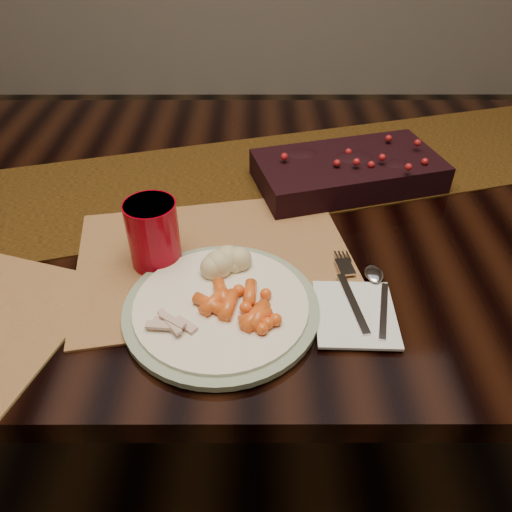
{
  "coord_description": "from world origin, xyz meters",
  "views": [
    {
      "loc": [
        0.0,
        -0.83,
        1.28
      ],
      "look_at": [
        0.01,
        -0.24,
        0.8
      ],
      "focal_mm": 35.0,
      "sensor_mm": 36.0,
      "label": 1
    }
  ],
  "objects_px": {
    "centerpiece": "(348,167)",
    "baby_carrots": "(241,306)",
    "napkin": "(355,314)",
    "red_cup": "(153,234)",
    "mashed_potatoes": "(227,262)",
    "turkey_shreds": "(175,318)",
    "dining_table": "(254,329)",
    "placemat_main": "(215,258)",
    "dinner_plate": "(221,307)"
  },
  "relations": [
    {
      "from": "centerpiece",
      "to": "red_cup",
      "type": "relative_size",
      "value": 3.22
    },
    {
      "from": "placemat_main",
      "to": "turkey_shreds",
      "type": "relative_size",
      "value": 6.26
    },
    {
      "from": "dining_table",
      "to": "placemat_main",
      "type": "distance_m",
      "value": 0.43
    },
    {
      "from": "centerpiece",
      "to": "dining_table",
      "type": "bearing_deg",
      "value": -164.47
    },
    {
      "from": "baby_carrots",
      "to": "turkey_shreds",
      "type": "relative_size",
      "value": 1.6
    },
    {
      "from": "centerpiece",
      "to": "baby_carrots",
      "type": "distance_m",
      "value": 0.44
    },
    {
      "from": "dining_table",
      "to": "placemat_main",
      "type": "xyz_separation_m",
      "value": [
        -0.06,
        -0.19,
        0.38
      ]
    },
    {
      "from": "dinner_plate",
      "to": "napkin",
      "type": "height_order",
      "value": "dinner_plate"
    },
    {
      "from": "baby_carrots",
      "to": "mashed_potatoes",
      "type": "distance_m",
      "value": 0.09
    },
    {
      "from": "baby_carrots",
      "to": "turkey_shreds",
      "type": "bearing_deg",
      "value": -167.76
    },
    {
      "from": "dinner_plate",
      "to": "mashed_potatoes",
      "type": "relative_size",
      "value": 3.74
    },
    {
      "from": "baby_carrots",
      "to": "napkin",
      "type": "xyz_separation_m",
      "value": [
        0.16,
        0.01,
        -0.02
      ]
    },
    {
      "from": "turkey_shreds",
      "to": "centerpiece",
      "type": "bearing_deg",
      "value": 53.73
    },
    {
      "from": "centerpiece",
      "to": "turkey_shreds",
      "type": "relative_size",
      "value": 5.03
    },
    {
      "from": "napkin",
      "to": "dining_table",
      "type": "bearing_deg",
      "value": 116.66
    },
    {
      "from": "dining_table",
      "to": "turkey_shreds",
      "type": "distance_m",
      "value": 0.54
    },
    {
      "from": "dinner_plate",
      "to": "napkin",
      "type": "distance_m",
      "value": 0.19
    },
    {
      "from": "dining_table",
      "to": "dinner_plate",
      "type": "distance_m",
      "value": 0.5
    },
    {
      "from": "centerpiece",
      "to": "napkin",
      "type": "xyz_separation_m",
      "value": [
        -0.04,
        -0.38,
        -0.03
      ]
    },
    {
      "from": "dining_table",
      "to": "turkey_shreds",
      "type": "bearing_deg",
      "value": -106.88
    },
    {
      "from": "red_cup",
      "to": "placemat_main",
      "type": "bearing_deg",
      "value": 6.15
    },
    {
      "from": "centerpiece",
      "to": "dinner_plate",
      "type": "height_order",
      "value": "centerpiece"
    },
    {
      "from": "napkin",
      "to": "red_cup",
      "type": "height_order",
      "value": "red_cup"
    },
    {
      "from": "placemat_main",
      "to": "dinner_plate",
      "type": "relative_size",
      "value": 1.57
    },
    {
      "from": "mashed_potatoes",
      "to": "red_cup",
      "type": "height_order",
      "value": "red_cup"
    },
    {
      "from": "baby_carrots",
      "to": "dining_table",
      "type": "bearing_deg",
      "value": 87.29
    },
    {
      "from": "turkey_shreds",
      "to": "red_cup",
      "type": "bearing_deg",
      "value": 108.19
    },
    {
      "from": "dining_table",
      "to": "mashed_potatoes",
      "type": "height_order",
      "value": "mashed_potatoes"
    },
    {
      "from": "turkey_shreds",
      "to": "red_cup",
      "type": "distance_m",
      "value": 0.16
    },
    {
      "from": "placemat_main",
      "to": "dining_table",
      "type": "bearing_deg",
      "value": 61.61
    },
    {
      "from": "centerpiece",
      "to": "baby_carrots",
      "type": "bearing_deg",
      "value": -118.14
    },
    {
      "from": "placemat_main",
      "to": "turkey_shreds",
      "type": "xyz_separation_m",
      "value": [
        -0.04,
        -0.16,
        0.03
      ]
    },
    {
      "from": "dining_table",
      "to": "red_cup",
      "type": "relative_size",
      "value": 16.11
    },
    {
      "from": "turkey_shreds",
      "to": "dining_table",
      "type": "bearing_deg",
      "value": 73.12
    },
    {
      "from": "baby_carrots",
      "to": "centerpiece",
      "type": "bearing_deg",
      "value": 61.86
    },
    {
      "from": "placemat_main",
      "to": "baby_carrots",
      "type": "xyz_separation_m",
      "value": [
        0.05,
        -0.14,
        0.03
      ]
    },
    {
      "from": "placemat_main",
      "to": "baby_carrots",
      "type": "relative_size",
      "value": 3.9
    },
    {
      "from": "dining_table",
      "to": "baby_carrots",
      "type": "relative_size",
      "value": 15.68
    },
    {
      "from": "turkey_shreds",
      "to": "napkin",
      "type": "relative_size",
      "value": 0.53
    },
    {
      "from": "dining_table",
      "to": "mashed_potatoes",
      "type": "distance_m",
      "value": 0.48
    },
    {
      "from": "placemat_main",
      "to": "napkin",
      "type": "relative_size",
      "value": 3.34
    },
    {
      "from": "dinner_plate",
      "to": "napkin",
      "type": "bearing_deg",
      "value": -2.36
    },
    {
      "from": "centerpiece",
      "to": "mashed_potatoes",
      "type": "distance_m",
      "value": 0.38
    },
    {
      "from": "mashed_potatoes",
      "to": "napkin",
      "type": "bearing_deg",
      "value": -22.39
    },
    {
      "from": "baby_carrots",
      "to": "napkin",
      "type": "bearing_deg",
      "value": 2.86
    },
    {
      "from": "centerpiece",
      "to": "dinner_plate",
      "type": "bearing_deg",
      "value": -122.59
    },
    {
      "from": "centerpiece",
      "to": "mashed_potatoes",
      "type": "relative_size",
      "value": 4.71
    },
    {
      "from": "placemat_main",
      "to": "mashed_potatoes",
      "type": "bearing_deg",
      "value": -77.04
    },
    {
      "from": "dinner_plate",
      "to": "mashed_potatoes",
      "type": "xyz_separation_m",
      "value": [
        0.01,
        0.07,
        0.03
      ]
    },
    {
      "from": "dining_table",
      "to": "baby_carrots",
      "type": "height_order",
      "value": "baby_carrots"
    }
  ]
}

